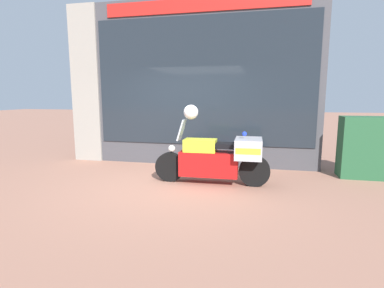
% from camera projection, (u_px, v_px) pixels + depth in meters
% --- Properties ---
extents(ground_plane, '(60.00, 60.00, 0.00)m').
position_uv_depth(ground_plane, '(166.00, 185.00, 5.94)').
color(ground_plane, '#9E6B56').
extents(shop_building, '(6.39, 0.55, 4.08)m').
position_uv_depth(shop_building, '(175.00, 84.00, 7.62)').
color(shop_building, '#424247').
rests_on(shop_building, ground).
extents(window_display, '(5.15, 0.30, 2.01)m').
position_uv_depth(window_display, '(202.00, 146.00, 7.75)').
color(window_display, slate).
rests_on(window_display, ground).
extents(paramedic_motorcycle, '(2.31, 0.71, 1.29)m').
position_uv_depth(paramedic_motorcycle, '(219.00, 157.00, 5.93)').
color(paramedic_motorcycle, black).
rests_on(paramedic_motorcycle, ground).
extents(utility_cabinet, '(0.99, 0.54, 1.32)m').
position_uv_depth(utility_cabinet, '(365.00, 147.00, 6.39)').
color(utility_cabinet, '#235633').
rests_on(utility_cabinet, ground).
extents(white_helmet, '(0.29, 0.29, 0.29)m').
position_uv_depth(white_helmet, '(191.00, 112.00, 5.90)').
color(white_helmet, white).
rests_on(white_helmet, paramedic_motorcycle).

